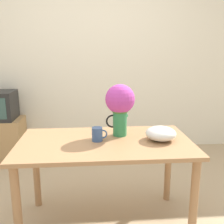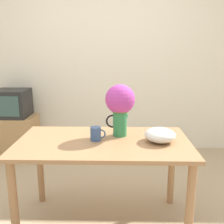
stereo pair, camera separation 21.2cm
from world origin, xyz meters
TOP-DOWN VIEW (x-y plane):
  - wall_back at (0.00, 1.83)m, footprint 8.00×0.05m
  - table at (0.11, 0.05)m, footprint 1.35×0.75m
  - flower_vase at (0.24, 0.18)m, footprint 0.24×0.24m
  - coffee_mug at (0.05, 0.06)m, footprint 0.12×0.08m
  - white_bowl at (0.55, 0.04)m, footprint 0.24×0.24m
  - tv_stand at (-1.19, 1.50)m, footprint 0.58×0.42m
  - tv_set at (-1.19, 1.50)m, footprint 0.43×0.41m

SIDE VIEW (x-z plane):
  - tv_stand at x=-1.19m, z-range 0.00..0.54m
  - table at x=0.11m, z-range 0.26..0.99m
  - tv_set at x=-1.19m, z-range 0.54..0.91m
  - coffee_mug at x=0.05m, z-range 0.73..0.84m
  - white_bowl at x=0.55m, z-range 0.73..0.84m
  - flower_vase at x=0.24m, z-range 0.78..1.21m
  - wall_back at x=0.00m, z-range 0.00..2.60m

